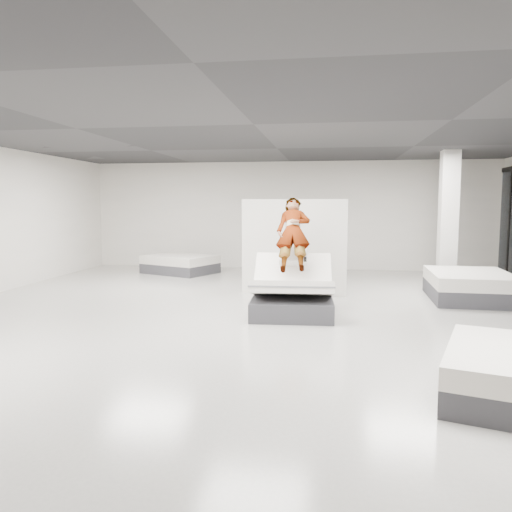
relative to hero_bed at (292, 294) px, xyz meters
name	(u,v)px	position (x,y,z in m)	size (l,w,h in m)	color
room	(254,226)	(-0.57, -0.82, 1.25)	(14.00, 14.04, 3.20)	#B2AFA8
hero_bed	(292,294)	(0.00, 0.00, 0.00)	(1.50, 1.93, 1.13)	#333237
person	(293,246)	(-0.02, 0.31, 0.83)	(0.63, 0.41, 1.72)	slate
remote	(305,259)	(0.22, -0.02, 0.62)	(0.05, 0.14, 0.03)	black
divider_panel	(293,247)	(-0.12, 1.83, 0.67)	(2.25, 0.10, 2.05)	white
flat_bed_right_far	(469,286)	(3.48, 1.79, -0.07)	(1.62, 2.12, 0.57)	#333237
flat_bed_left_far	(180,264)	(-3.54, 4.73, -0.10)	(2.23, 1.99, 0.50)	#333237
column	(448,219)	(3.43, 3.68, 1.25)	(0.40, 0.40, 3.20)	silver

